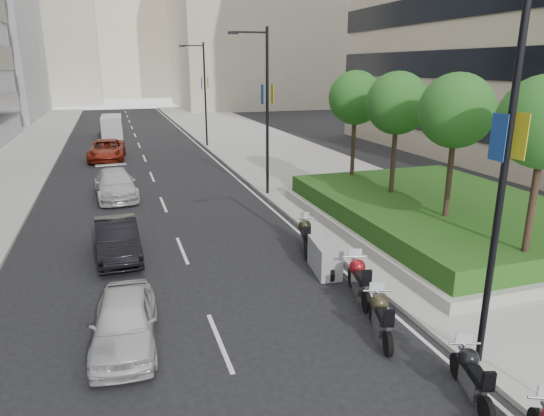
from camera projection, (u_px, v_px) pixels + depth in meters
name	position (u px, v px, depth m)	size (l,w,h in m)	color
sidewalk_right	(278.00, 154.00, 39.71)	(10.00, 100.00, 0.15)	#9E9B93
lane_edge	(214.00, 159.00, 38.14)	(0.12, 100.00, 0.01)	silver
lane_centre	(146.00, 163.00, 36.59)	(0.12, 100.00, 0.01)	silver
building_cream_right	(256.00, 0.00, 84.12)	(28.00, 24.00, 36.00)	#B7AD93
building_cream_left	(21.00, 10.00, 90.66)	(26.00, 24.00, 34.00)	#B7AD93
building_cream_centre	(127.00, 13.00, 114.31)	(30.00, 24.00, 38.00)	#B7AD93
planter	(443.00, 221.00, 21.70)	(10.00, 14.00, 0.40)	#A3A197
hedge	(444.00, 209.00, 21.53)	(9.40, 13.40, 0.80)	#1E4614
tree_1	(456.00, 111.00, 18.00)	(2.80, 2.80, 6.30)	#332319
tree_2	(397.00, 104.00, 21.64)	(2.80, 2.80, 6.30)	#332319
tree_3	(355.00, 98.00, 25.29)	(2.80, 2.80, 6.30)	#332319
lamp_post_0	(500.00, 162.00, 10.41)	(2.34, 0.45, 9.00)	black
lamp_post_1	(264.00, 104.00, 25.91)	(2.34, 0.45, 9.00)	black
lamp_post_2	(203.00, 89.00, 42.32)	(2.34, 0.45, 9.00)	black
motorcycle_2	(471.00, 375.00, 10.56)	(0.88, 2.10, 1.08)	black
motorcycle_3	(381.00, 317.00, 12.94)	(0.93, 2.23, 1.14)	black
motorcycle_4	(359.00, 279.00, 15.16)	(0.87, 2.38, 1.20)	black
motorcycle_5	(325.00, 258.00, 17.05)	(1.00, 1.97, 1.14)	black
motorcycle_6	(305.00, 235.00, 19.05)	(1.00, 2.34, 1.20)	black
car_a	(125.00, 321.00, 12.57)	(1.61, 3.99, 1.36)	#BCBCBE
car_b	(117.00, 239.00, 18.42)	(1.52, 4.36, 1.44)	black
car_c	(115.00, 184.00, 26.84)	(2.09, 5.15, 1.49)	#B5B5B7
car_d	(107.00, 150.00, 37.53)	(2.59, 5.61, 1.56)	maroon
delivery_van	(112.00, 127.00, 49.62)	(2.09, 5.16, 2.14)	#B1B1B3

